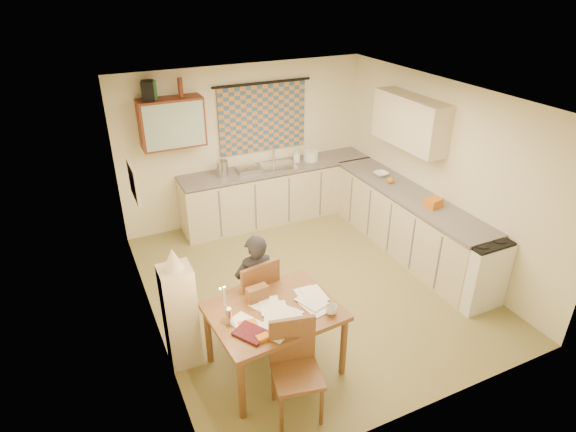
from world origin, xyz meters
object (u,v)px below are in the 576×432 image
counter_back (281,192)px  chair_far (253,310)px  dining_table (275,339)px  shelf_stand (180,316)px  person (256,286)px  stove (475,269)px  counter_right (406,222)px

counter_back → chair_far: bearing=-121.0°
dining_table → shelf_stand: shelf_stand is taller
counter_back → person: (-1.46, -2.52, 0.19)m
stove → chair_far: (-2.71, 0.60, -0.13)m
chair_far → shelf_stand: shelf_stand is taller
person → dining_table: bearing=88.4°
stove → counter_right: bearing=90.0°
counter_back → stove: (1.21, -3.10, -0.00)m
counter_right → stove: counter_right is taller
counter_back → chair_far: chair_far is taller
counter_back → chair_far: size_ratio=3.23×
stove → dining_table: size_ratio=0.68×
counter_back → dining_table: (-1.49, -3.10, -0.07)m
counter_right → dining_table: (-2.71, -1.36, -0.07)m
dining_table → counter_back: bearing=60.1°
stove → dining_table: bearing=-179.9°
person → shelf_stand: 0.87m
counter_back → person: size_ratio=2.57×
dining_table → person: person is taller
counter_right → chair_far: 2.81m
counter_right → stove: size_ratio=3.27×
person → counter_right: bearing=-162.3°
person → shelf_stand: (-0.87, -0.08, -0.05)m
person → stove: bearing=169.4°
counter_right → person: person is taller
dining_table → shelf_stand: (-0.83, 0.50, 0.21)m
dining_table → chair_far: (-0.00, 0.61, -0.06)m
stove → dining_table: stove is taller
dining_table → person: size_ratio=1.03×
stove → person: size_ratio=0.70×
chair_far → person: (0.04, -0.03, 0.32)m
stove → shelf_stand: size_ratio=0.76×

